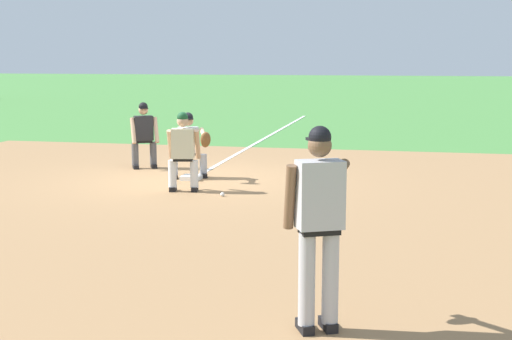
% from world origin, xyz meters
% --- Properties ---
extents(ground_plane, '(160.00, 160.00, 0.00)m').
position_xyz_m(ground_plane, '(0.00, 0.00, 0.00)').
color(ground_plane, '#47843D').
extents(infield_dirt_patch, '(18.00, 18.00, 0.01)m').
position_xyz_m(infield_dirt_patch, '(-3.71, -1.74, 0.00)').
color(infield_dirt_patch, '#9E754C').
rests_on(infield_dirt_patch, ground).
extents(foul_line_stripe, '(15.74, 0.10, 0.00)m').
position_xyz_m(foul_line_stripe, '(7.87, 0.00, 0.01)').
color(foul_line_stripe, white).
rests_on(foul_line_stripe, ground).
extents(first_base_bag, '(0.38, 0.38, 0.09)m').
position_xyz_m(first_base_bag, '(0.00, 0.00, 0.04)').
color(first_base_bag, white).
rests_on(first_base_bag, ground).
extents(baseball, '(0.07, 0.07, 0.07)m').
position_xyz_m(baseball, '(-1.53, -1.05, 0.04)').
color(baseball, white).
rests_on(baseball, ground).
extents(pitcher, '(0.83, 0.59, 1.86)m').
position_xyz_m(pitcher, '(-7.37, -3.49, 1.06)').
color(pitcher, black).
rests_on(pitcher, ground).
extents(first_baseman, '(0.84, 0.99, 1.34)m').
position_xyz_m(first_baseman, '(0.15, 0.07, 0.73)').
color(first_baseman, black).
rests_on(first_baseman, ground).
extents(baserunner, '(0.52, 0.64, 1.46)m').
position_xyz_m(baserunner, '(-1.22, -0.23, 0.79)').
color(baserunner, black).
rests_on(baserunner, ground).
extents(umpire, '(0.62, 0.68, 1.46)m').
position_xyz_m(umpire, '(1.21, 1.45, 0.79)').
color(umpire, black).
rests_on(umpire, ground).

